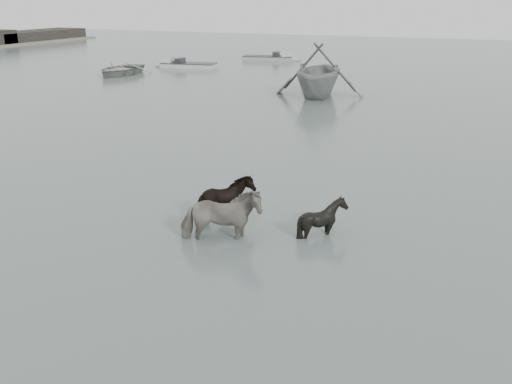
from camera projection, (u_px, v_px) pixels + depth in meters
The scene contains 8 objects.
ground at pixel (304, 244), 13.10m from camera, with size 140.00×140.00×0.00m, color #505F59.
pony_pinto at pixel (221, 208), 13.05m from camera, with size 0.86×1.89×1.59m, color black.
pony_dark at pixel (226, 195), 14.35m from camera, with size 1.29×1.10×1.30m, color black.
pony_black at pixel (323, 211), 13.46m from camera, with size 0.96×1.08×1.19m, color black.
rowboat_lead at pixel (120, 68), 40.88m from camera, with size 3.43×4.81×1.00m, color #A4A49F.
rowboat_trail at pixel (319, 68), 31.76m from camera, with size 5.11×5.92×3.12m, color gray.
skiff_outer at pixel (189, 63), 44.79m from camera, with size 5.98×1.60×0.75m, color beige, non-canonical shape.
skiff_far at pixel (268, 56), 49.98m from camera, with size 5.98×1.60×0.75m, color #979A98, non-canonical shape.
Camera 1 is at (3.65, -11.47, 5.42)m, focal length 40.00 mm.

